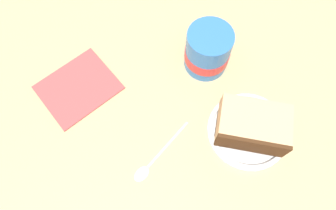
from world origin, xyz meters
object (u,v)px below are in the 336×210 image
(folded_napkin, at_px, (78,87))
(teaspoon, at_px, (151,163))
(small_plate, at_px, (248,130))
(tea_mug, at_px, (207,50))
(cake_slice, at_px, (252,126))

(folded_napkin, bearing_deg, teaspoon, -174.67)
(small_plate, height_order, folded_napkin, small_plate)
(tea_mug, height_order, folded_napkin, tea_mug)
(cake_slice, xyz_separation_m, tea_mug, (0.15, -0.04, 0.01))
(small_plate, xyz_separation_m, cake_slice, (-0.00, 0.00, 0.03))
(teaspoon, bearing_deg, folded_napkin, 5.33)
(tea_mug, relative_size, folded_napkin, 0.78)
(teaspoon, bearing_deg, tea_mug, -66.09)
(teaspoon, relative_size, folded_napkin, 1.01)
(cake_slice, bearing_deg, folded_napkin, 34.81)
(small_plate, bearing_deg, teaspoon, 69.35)
(cake_slice, height_order, tea_mug, tea_mug)
(tea_mug, distance_m, teaspoon, 0.22)
(small_plate, relative_size, cake_slice, 1.04)
(cake_slice, height_order, teaspoon, cake_slice)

